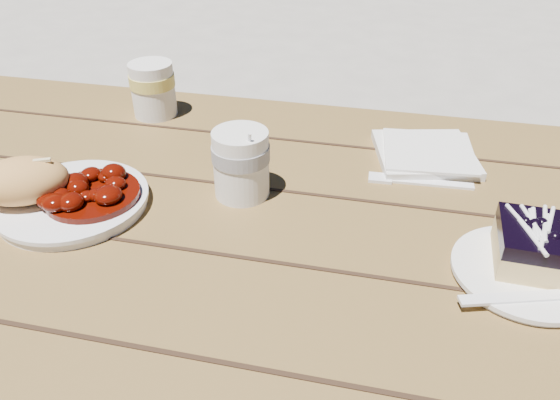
% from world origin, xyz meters
% --- Properties ---
extents(picnic_table, '(2.00, 1.55, 0.75)m').
position_xyz_m(picnic_table, '(0.00, -0.00, 0.59)').
color(picnic_table, brown).
rests_on(picnic_table, ground).
extents(main_plate, '(0.20, 0.20, 0.02)m').
position_xyz_m(main_plate, '(-0.43, -0.02, 0.76)').
color(main_plate, white).
rests_on(main_plate, picnic_table).
extents(goulash_stew, '(0.13, 0.13, 0.04)m').
position_xyz_m(goulash_stew, '(-0.40, -0.02, 0.79)').
color(goulash_stew, '#500B02').
rests_on(goulash_stew, main_plate).
extents(bread_roll, '(0.15, 0.13, 0.06)m').
position_xyz_m(bread_roll, '(-0.49, -0.04, 0.80)').
color(bread_roll, '#DA9E54').
rests_on(bread_roll, main_plate).
extents(dessert_plate, '(0.17, 0.17, 0.01)m').
position_xyz_m(dessert_plate, '(0.17, -0.04, 0.76)').
color(dessert_plate, white).
rests_on(dessert_plate, picnic_table).
extents(blueberry_cake, '(0.10, 0.10, 0.05)m').
position_xyz_m(blueberry_cake, '(0.18, -0.02, 0.79)').
color(blueberry_cake, '#E3C47C').
rests_on(blueberry_cake, dessert_plate).
extents(fork_dessert, '(0.16, 0.07, 0.00)m').
position_xyz_m(fork_dessert, '(0.15, -0.09, 0.76)').
color(fork_dessert, white).
rests_on(fork_dessert, dessert_plate).
extents(coffee_cup, '(0.08, 0.08, 0.10)m').
position_xyz_m(coffee_cup, '(-0.21, 0.06, 0.80)').
color(coffee_cup, white).
rests_on(coffee_cup, picnic_table).
extents(napkin_stack, '(0.18, 0.18, 0.01)m').
position_xyz_m(napkin_stack, '(0.05, 0.23, 0.76)').
color(napkin_stack, white).
rests_on(napkin_stack, picnic_table).
extents(fork_table, '(0.16, 0.03, 0.00)m').
position_xyz_m(fork_table, '(0.06, 0.15, 0.75)').
color(fork_table, white).
rests_on(fork_table, picnic_table).
extents(second_cup, '(0.08, 0.08, 0.10)m').
position_xyz_m(second_cup, '(-0.44, 0.29, 0.80)').
color(second_cup, white).
rests_on(second_cup, picnic_table).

